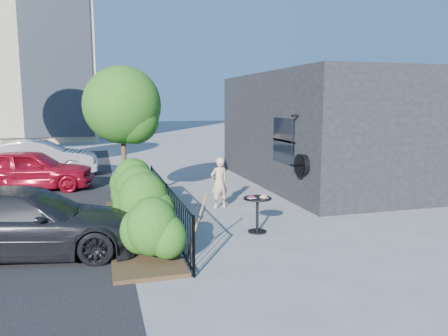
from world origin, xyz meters
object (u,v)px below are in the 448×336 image
object	(u,v)px
cafe_table	(257,208)
woman	(219,183)
patio_tree	(125,110)
car_darkgrey	(26,222)
car_red	(30,170)
car_silver	(39,158)
shovel	(196,229)

from	to	relation	value
cafe_table	woman	xyz separation A→B (m)	(-0.22, 2.52, 0.16)
patio_tree	car_darkgrey	bearing A→B (deg)	-120.21
car_red	car_silver	world-z (taller)	car_silver
shovel	woman	bearing A→B (deg)	68.17
patio_tree	cafe_table	world-z (taller)	patio_tree
cafe_table	car_red	size ratio (longest dim) A/B	0.21
cafe_table	patio_tree	bearing A→B (deg)	127.03
cafe_table	car_red	bearing A→B (deg)	130.23
woman	car_red	bearing A→B (deg)	-50.75
cafe_table	car_silver	xyz separation A→B (m)	(-5.78, 9.64, 0.18)
car_red	cafe_table	bearing A→B (deg)	-133.08
car_red	car_silver	xyz separation A→B (m)	(-0.06, 2.87, 0.04)
patio_tree	woman	world-z (taller)	patio_tree
shovel	cafe_table	bearing A→B (deg)	35.38
cafe_table	car_silver	bearing A→B (deg)	120.96
woman	car_silver	xyz separation A→B (m)	(-5.57, 7.13, 0.02)
cafe_table	car_darkgrey	bearing A→B (deg)	-178.16
cafe_table	car_silver	distance (m)	11.25
patio_tree	car_red	size ratio (longest dim) A/B	0.95
patio_tree	woman	distance (m)	3.38
car_silver	cafe_table	bearing A→B (deg)	-147.67
cafe_table	woman	bearing A→B (deg)	94.93
shovel	car_silver	bearing A→B (deg)	110.55
car_darkgrey	patio_tree	bearing A→B (deg)	-21.59
car_red	car_darkgrey	distance (m)	6.98
patio_tree	car_darkgrey	size ratio (longest dim) A/B	0.86
car_silver	car_darkgrey	distance (m)	9.84
car_silver	car_darkgrey	size ratio (longest dim) A/B	0.99
woman	car_darkgrey	world-z (taller)	woman
patio_tree	car_silver	bearing A→B (deg)	116.97
car_red	car_darkgrey	bearing A→B (deg)	-166.23
woman	shovel	xyz separation A→B (m)	(-1.50, -3.73, -0.17)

